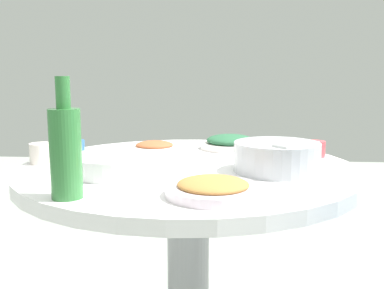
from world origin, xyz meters
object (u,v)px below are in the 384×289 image
Objects in this scene: dish_stirfry at (154,147)px; tea_cup_side at (76,149)px; dish_tofu_braise at (213,188)px; dish_greens at (230,143)px; round_dining_table at (188,209)px; green_bottle at (66,150)px; tea_cup_near at (41,153)px; tea_cup_far at (315,149)px; rice_bowl at (277,156)px; soup_bowl at (114,165)px.

dish_stirfry is 0.30m from tea_cup_side.
dish_greens reaches higher than dish_tofu_braise.
round_dining_table is at bearing -113.62° from dish_greens.
dish_stirfry is 0.66m from green_bottle.
dish_stirfry is at bearing -160.69° from dish_greens.
dish_stirfry is (-0.24, 0.59, -0.00)m from dish_tofu_braise.
dish_stirfry reaches higher than round_dining_table.
tea_cup_side is (-0.41, 0.09, 0.19)m from round_dining_table.
green_bottle reaches higher than dish_greens.
tea_cup_near is (-0.23, 0.40, -0.09)m from green_bottle.
dish_tofu_braise is 0.37m from green_bottle.
tea_cup_far is (0.36, 0.55, 0.01)m from dish_tofu_braise.
dish_tofu_braise is at bearing -123.39° from rice_bowl.
dish_greens is at bearing 86.00° from dish_tofu_braise.
rice_bowl is 0.43m from dish_greens.
tea_cup_side reaches higher than round_dining_table.
soup_bowl reaches higher than round_dining_table.
green_bottle is at bearing -122.28° from round_dining_table.
dish_stirfry is 3.14× the size of tea_cup_side.
soup_bowl is 1.12× the size of dish_tofu_braise.
dish_tofu_braise is 0.81× the size of green_bottle.
round_dining_table is 4.14× the size of soup_bowl.
dish_stirfry is (-0.43, 0.31, -0.03)m from rice_bowl.
tea_cup_side is (-0.51, 0.46, 0.01)m from dish_tofu_braise.
tea_cup_near reaches higher than tea_cup_far.
tea_cup_near is 0.97m from tea_cup_far.
tea_cup_far is at bearing 56.84° from dish_tofu_braise.
round_dining_table is 0.32m from dish_stirfry.
round_dining_table is at bearing 57.72° from green_bottle.
tea_cup_near is at bearing -145.12° from dish_stirfry.
green_bottle is at bearing -59.50° from tea_cup_near.
soup_bowl is 3.76× the size of tea_cup_far.
tea_cup_near reaches higher than dish_greens.
soup_bowl is at bearing -49.58° from tea_cup_side.
green_bottle reaches higher than dish_tofu_braise.
green_bottle is (-0.36, -0.05, 0.10)m from dish_tofu_braise.
tea_cup_near is at bearing 149.22° from dish_tofu_braise.
rice_bowl reaches higher than soup_bowl.
round_dining_table is at bearing 1.96° from tea_cup_near.
dish_tofu_braise is at bearing -41.94° from tea_cup_side.
tea_cup_side reaches higher than dish_tofu_braise.
tea_cup_far reaches higher than round_dining_table.
dish_greens is 3.68× the size of tea_cup_side.
tea_cup_side reaches higher than dish_greens.
dish_tofu_braise is 3.12× the size of tea_cup_near.
dish_greens is 0.85m from green_bottle.
dish_stirfry is at bearing 80.05° from green_bottle.
dish_tofu_braise is 0.69m from tea_cup_near.
soup_bowl is 0.31m from tea_cup_near.
tea_cup_near reaches higher than tea_cup_side.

